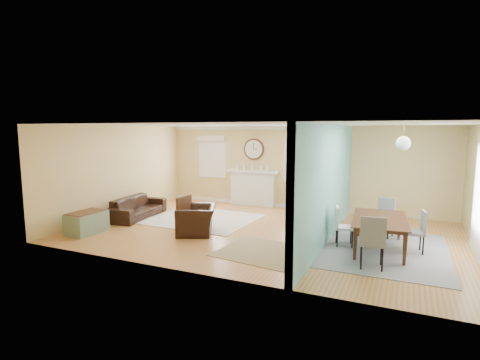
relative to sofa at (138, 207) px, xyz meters
The scene contains 27 objects.
floor 3.87m from the sofa, ahead, with size 9.00×9.00×0.00m, color #AA6B32.
wall_back 5.01m from the sofa, 38.20° to the left, with size 9.00×0.02×2.60m, color tan.
wall_front 4.97m from the sofa, 37.56° to the right, with size 9.00×0.02×2.60m, color tan.
wall_left 1.20m from the sofa, behind, with size 0.02×6.00×2.60m, color tan.
ceiling 4.49m from the sofa, ahead, with size 9.00×6.00×0.02m, color white.
partition 5.48m from the sofa, ahead, with size 0.17×6.00×2.60m.
fireplace 3.76m from the sofa, 51.05° to the left, with size 1.70×0.30×1.17m.
wall_clock 4.12m from the sofa, 51.87° to the left, with size 0.70×0.07×0.70m.
window_left 3.38m from the sofa, 74.91° to the left, with size 1.05×0.13×1.42m.
window_right 5.10m from the sofa, 37.41° to the left, with size 1.05×0.13×1.42m.
pendant 7.12m from the sofa, ahead, with size 0.30×0.30×0.55m.
rug_cream 1.90m from the sofa, 16.59° to the left, with size 2.86×2.48×0.02m, color beige.
rug_jute 4.70m from the sofa, 17.67° to the right, with size 1.94×1.59×0.01m, color tan.
rug_grey 6.55m from the sofa, ahead, with size 2.61×3.26×0.01m, color gray.
sofa is the anchor object (origin of this frame).
eames_chair 2.53m from the sofa, 17.68° to the right, with size 1.03×0.90×0.67m, color black.
green_chair 4.81m from the sofa, 27.21° to the left, with size 0.79×0.81×0.74m, color #026649.
trunk 1.84m from the sofa, 90.57° to the right, with size 0.57×0.92×0.53m.
credenza 5.25m from the sofa, 16.77° to the left, with size 0.51×1.50×0.80m.
tv 5.29m from the sofa, 16.82° to the left, with size 1.03×0.14×0.59m, color black.
garden_stool 5.04m from the sofa, ahead, with size 0.37×0.37×0.55m, color white.
potted_plant 5.06m from the sofa, ahead, with size 0.34×0.29×0.37m, color #337F33.
dining_table 6.54m from the sofa, ahead, with size 1.90×1.06×0.67m, color #4D2715.
dining_chair_n 6.57m from the sofa, ahead, with size 0.49×0.49×0.90m.
dining_chair_s 6.62m from the sofa, 12.56° to the right, with size 0.48×0.48×0.98m.
dining_chair_w 5.81m from the sofa, ahead, with size 0.46×0.46×0.86m.
dining_chair_e 7.16m from the sofa, ahead, with size 0.44×0.44×0.88m.
Camera 1 is at (3.10, -8.37, 2.48)m, focal length 28.00 mm.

